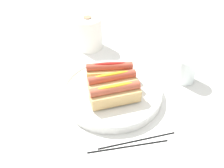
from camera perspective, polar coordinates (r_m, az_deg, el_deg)
ground_plane at (r=0.81m, az=0.76°, el=-3.46°), size 2.40×2.40×0.00m
serving_bowl at (r=0.81m, az=0.00°, el=-1.84°), size 0.32×0.32×0.03m
hotdog_front at (r=0.74m, az=0.69°, el=-2.27°), size 0.15×0.05×0.06m
hotdog_back at (r=0.78m, az=0.00°, el=0.44°), size 0.15×0.05×0.06m
hotdog_side at (r=0.82m, az=-0.62°, el=2.87°), size 0.16×0.08×0.06m
water_glass at (r=0.89m, az=16.50°, el=2.99°), size 0.07×0.07×0.09m
paper_towel_roll at (r=1.03m, az=-5.38°, el=11.51°), size 0.11×0.11×0.13m
chopstick_near at (r=0.70m, az=5.78°, el=-12.60°), size 0.22×0.01×0.01m
chopstick_far at (r=0.69m, az=3.70°, el=-13.93°), size 0.22×0.02×0.01m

